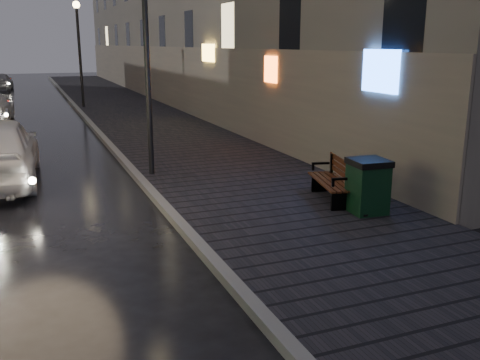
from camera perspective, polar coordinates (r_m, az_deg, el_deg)
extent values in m
plane|color=black|center=(7.96, -12.83, -11.10)|extent=(120.00, 120.00, 0.00)
cube|color=black|center=(28.75, -12.03, 7.48)|extent=(4.60, 58.00, 0.15)
cube|color=slate|center=(28.44, -16.82, 7.11)|extent=(0.20, 58.00, 0.15)
cylinder|color=black|center=(13.46, -9.82, 11.09)|extent=(0.14, 0.14, 5.00)
cylinder|color=black|center=(29.28, -16.69, 12.38)|extent=(0.14, 0.14, 5.00)
sphere|color=#FFD88C|center=(29.33, -17.07, 17.45)|extent=(0.36, 0.36, 0.36)
cube|color=black|center=(10.79, 10.91, -2.22)|extent=(0.47, 0.17, 0.38)
cube|color=black|center=(10.78, 12.04, -0.47)|extent=(0.07, 0.07, 0.66)
cube|color=black|center=(10.66, 10.78, 0.12)|extent=(0.40, 0.14, 0.05)
cube|color=black|center=(12.09, 8.73, -0.32)|extent=(0.47, 0.17, 0.38)
cube|color=black|center=(12.08, 9.73, 1.24)|extent=(0.07, 0.07, 0.66)
cube|color=black|center=(11.97, 8.59, 1.77)|extent=(0.40, 0.14, 0.05)
cube|color=#411D0E|center=(11.38, 9.80, -0.16)|extent=(0.97, 1.80, 0.04)
cube|color=#411D0E|center=(11.39, 10.95, 1.22)|extent=(0.43, 1.67, 0.38)
cube|color=black|center=(10.69, 13.44, -0.94)|extent=(0.69, 0.69, 0.95)
cube|color=black|center=(10.57, 13.61, 1.85)|extent=(0.75, 0.75, 0.12)
imported|color=#929299|center=(43.65, -24.23, 9.58)|extent=(1.86, 4.00, 1.32)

